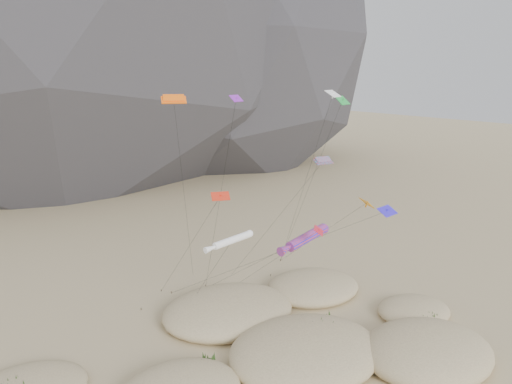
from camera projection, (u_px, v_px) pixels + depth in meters
ground at (320, 383)px, 45.14m from camera, size 500.00×500.00×0.00m
dunes at (286, 356)px, 48.03m from camera, size 50.11×37.65×3.84m
dune_grass at (290, 349)px, 49.15m from camera, size 42.84×28.13×1.52m
kite_stakes at (213, 285)px, 65.64m from camera, size 23.31×4.34×0.30m
rainbow_tube_kite at (306, 238)px, 51.97m from camera, size 7.93×17.39×11.45m
white_tube_kite at (230, 241)px, 48.46m from camera, size 5.88×12.11×12.03m
orange_parafoil at (174, 102)px, 49.85m from camera, size 9.04×13.28×25.28m
multi_parafoil at (322, 162)px, 56.01m from camera, size 4.60×14.93×18.23m
delta_kites at (325, 164)px, 55.01m from camera, size 23.08×21.75×25.45m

